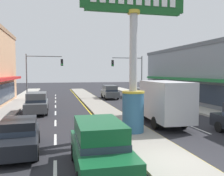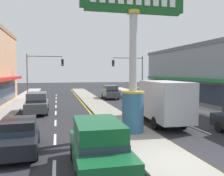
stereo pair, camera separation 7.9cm
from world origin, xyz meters
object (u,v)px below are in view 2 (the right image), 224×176
Objects in this scene: storefront_right at (215,74)px; traffic_light_left_side at (41,69)px; suv_far_right_lane at (99,146)px; district_sign at (133,66)px; traffic_light_right_side at (131,69)px; box_truck_near_right_lane at (160,101)px; suv_far_left_oncoming at (110,92)px; suv_kerb_right at (37,103)px; sedan_mid_left_lane at (18,135)px.

traffic_light_left_side is at bearing 159.72° from storefront_right.
storefront_right is 5.54× the size of suv_far_right_lane.
district_sign is 0.34× the size of storefront_right.
traffic_light_right_side reaches higher than box_truck_near_right_lane.
traffic_light_right_side is 1.35× the size of suv_far_right_lane.
box_truck_near_right_lane reaches higher than suv_far_left_oncoming.
storefront_right is at bearing 8.21° from suv_kerb_right.
suv_far_left_oncoming is at bearing 76.33° from suv_far_right_lane.
traffic_light_left_side is 21.91m from sedan_mid_left_lane.
box_truck_near_right_lane is at bearing -61.68° from traffic_light_left_side.
district_sign is at bearing -140.70° from box_truck_near_right_lane.
traffic_light_left_side and traffic_light_right_side have the same top height.
sedan_mid_left_lane is at bearing 137.31° from suv_far_right_lane.
sedan_mid_left_lane is at bearing -90.01° from suv_kerb_right.
box_truck_near_right_lane is 9.30m from suv_far_right_lane.
storefront_right is 25.13m from sedan_mid_left_lane.
suv_far_right_lane and suv_far_left_oncoming have the same top height.
traffic_light_left_side is 13.09m from traffic_light_right_side.
traffic_light_right_side is at bearing 132.69° from storefront_right.
suv_far_right_lane and suv_kerb_right have the same top height.
storefront_right is 15.27m from box_truck_near_right_lane.
box_truck_near_right_lane is at bearing 51.17° from suv_far_right_lane.
district_sign reaches higher than storefront_right.
traffic_light_left_side reaches higher than suv_far_right_lane.
suv_far_left_oncoming reaches higher than sedan_mid_left_lane.
suv_kerb_right is at bearing 103.37° from suv_far_right_lane.
suv_kerb_right is at bearing 143.85° from box_truck_near_right_lane.
traffic_light_right_side reaches higher than suv_far_left_oncoming.
suv_kerb_right is at bearing -171.79° from storefront_right.
suv_far_right_lane is 24.89m from suv_far_left_oncoming.
district_sign is 18.88m from storefront_right.
traffic_light_left_side reaches higher than suv_far_left_oncoming.
storefront_right is at bearing -47.31° from traffic_light_right_side.
district_sign is 20.85m from traffic_light_left_side.
sedan_mid_left_lane is at bearing -89.25° from traffic_light_left_side.
box_truck_near_right_lane is 1.59× the size of sedan_mid_left_lane.
suv_kerb_right is (-9.18, -10.29, 0.00)m from suv_far_left_oncoming.
box_truck_near_right_lane is 1.51× the size of suv_kerb_right.
sedan_mid_left_lane is at bearing -155.38° from box_truck_near_right_lane.
traffic_light_left_side is at bearing 91.51° from suv_kerb_right.
sedan_mid_left_lane is (-20.80, -13.84, -2.73)m from storefront_right.
suv_far_left_oncoming and suv_kerb_right have the same top height.
storefront_right is 21.16m from suv_kerb_right.
suv_kerb_right is at bearing 124.70° from district_sign.
traffic_light_right_side is at bearing 69.70° from suv_far_right_lane.
box_truck_near_right_lane is (9.40, -17.45, -2.55)m from traffic_light_left_side.
traffic_light_left_side reaches higher than suv_kerb_right.
suv_far_right_lane is 1.00× the size of suv_kerb_right.
suv_far_right_lane reaches higher than sedan_mid_left_lane.
suv_far_left_oncoming is (9.47, -0.50, -3.26)m from traffic_light_left_side.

